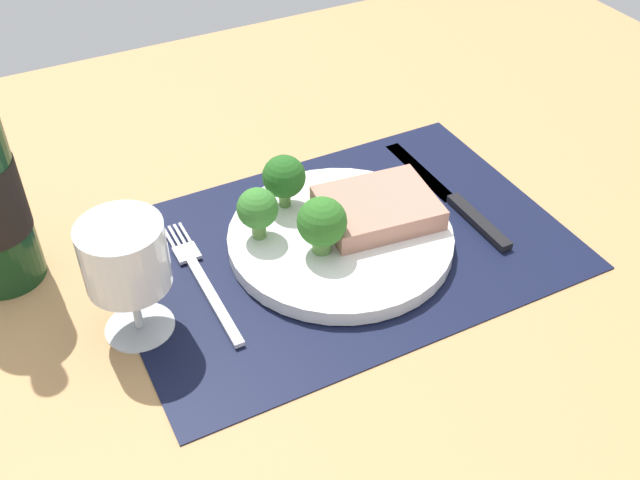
# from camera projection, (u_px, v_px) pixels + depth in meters

# --- Properties ---
(ground_plane) EXTENTS (1.40, 1.10, 0.03)m
(ground_plane) POSITION_uv_depth(u_px,v_px,m) (340.00, 257.00, 0.80)
(ground_plane) COLOR tan
(placemat) EXTENTS (0.46, 0.32, 0.00)m
(placemat) POSITION_uv_depth(u_px,v_px,m) (340.00, 245.00, 0.79)
(placemat) COLOR black
(placemat) RESTS_ON ground_plane
(plate) EXTENTS (0.24, 0.24, 0.02)m
(plate) POSITION_uv_depth(u_px,v_px,m) (340.00, 239.00, 0.78)
(plate) COLOR white
(plate) RESTS_ON placemat
(steak) EXTENTS (0.13, 0.11, 0.02)m
(steak) POSITION_uv_depth(u_px,v_px,m) (378.00, 208.00, 0.79)
(steak) COLOR tan
(steak) RESTS_ON plate
(broccoli_center) EXTENTS (0.04, 0.04, 0.06)m
(broccoli_center) POSITION_uv_depth(u_px,v_px,m) (258.00, 209.00, 0.75)
(broccoli_center) COLOR #5B8942
(broccoli_center) RESTS_ON plate
(broccoli_back_left) EXTENTS (0.05, 0.05, 0.06)m
(broccoli_back_left) POSITION_uv_depth(u_px,v_px,m) (322.00, 223.00, 0.73)
(broccoli_back_left) COLOR #5B8942
(broccoli_back_left) RESTS_ON plate
(broccoli_front_edge) EXTENTS (0.05, 0.05, 0.06)m
(broccoli_front_edge) POSITION_uv_depth(u_px,v_px,m) (284.00, 177.00, 0.79)
(broccoli_front_edge) COLOR #5B8942
(broccoli_front_edge) RESTS_ON plate
(fork) EXTENTS (0.02, 0.19, 0.01)m
(fork) POSITION_uv_depth(u_px,v_px,m) (202.00, 279.00, 0.75)
(fork) COLOR silver
(fork) RESTS_ON placemat
(knife) EXTENTS (0.02, 0.23, 0.01)m
(knife) POSITION_uv_depth(u_px,v_px,m) (455.00, 200.00, 0.84)
(knife) COLOR black
(knife) RESTS_ON placemat
(wine_glass) EXTENTS (0.08, 0.08, 0.12)m
(wine_glass) POSITION_uv_depth(u_px,v_px,m) (126.00, 262.00, 0.65)
(wine_glass) COLOR silver
(wine_glass) RESTS_ON ground_plane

